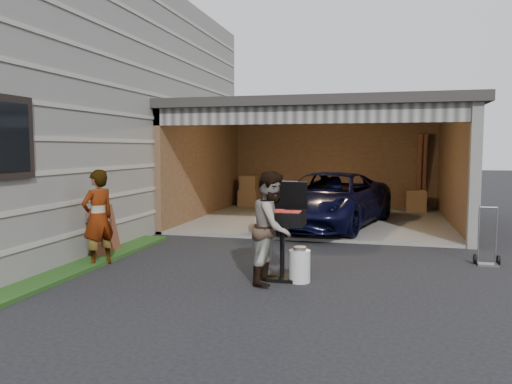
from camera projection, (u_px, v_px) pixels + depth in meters
ground at (210, 285)px, 6.80m from camera, size 80.00×80.00×0.00m
house at (28, 111)px, 11.90m from camera, size 7.00×11.00×5.50m
groundcover_strip at (18, 291)px, 6.39m from camera, size 0.50×8.00×0.06m
garage at (324, 148)px, 13.01m from camera, size 6.80×6.30×2.90m
minivan at (328, 202)px, 11.51m from camera, size 3.00×4.81×1.24m
woman at (98, 218)px, 7.88m from camera, size 0.56×0.66×1.53m
man at (272, 227)px, 6.85m from camera, size 0.66×0.81×1.55m
bbq_grill at (283, 222)px, 7.04m from camera, size 0.62×0.54×1.38m
propane_tank at (300, 266)px, 6.93m from camera, size 0.37×0.37×0.45m
plywood_panel at (104, 231)px, 8.63m from camera, size 0.22×0.77×0.85m
hand_truck at (487, 254)px, 7.95m from camera, size 0.39×0.28×0.94m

